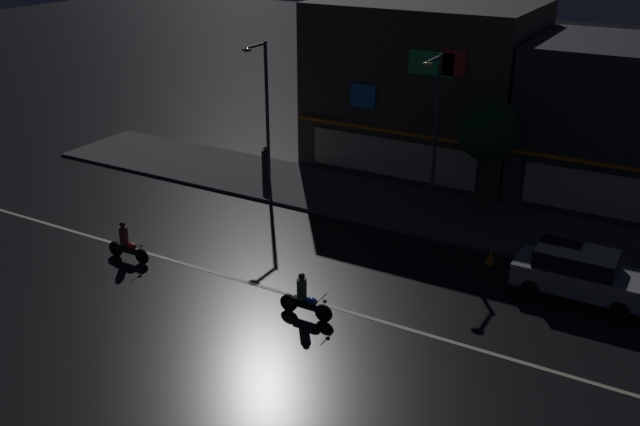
{
  "coord_description": "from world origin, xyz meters",
  "views": [
    {
      "loc": [
        12.82,
        -17.83,
        12.1
      ],
      "look_at": [
        0.31,
        4.1,
        1.25
      ],
      "focal_mm": 39.98,
      "sensor_mm": 36.0,
      "label": 1
    }
  ],
  "objects_px": {
    "motorcycle_lead": "(304,299)",
    "motorcycle_following": "(127,244)",
    "streetlamp_mid": "(435,121)",
    "pedestrian_on_sidewalk": "(266,165)",
    "traffic_cone": "(491,257)",
    "parked_car_near_kerb": "(579,273)",
    "streetlamp_west": "(264,102)"
  },
  "relations": [
    {
      "from": "streetlamp_mid",
      "to": "traffic_cone",
      "type": "relative_size",
      "value": 12.05
    },
    {
      "from": "pedestrian_on_sidewalk",
      "to": "motorcycle_lead",
      "type": "height_order",
      "value": "pedestrian_on_sidewalk"
    },
    {
      "from": "parked_car_near_kerb",
      "to": "traffic_cone",
      "type": "relative_size",
      "value": 7.82
    },
    {
      "from": "motorcycle_following",
      "to": "traffic_cone",
      "type": "distance_m",
      "value": 13.46
    },
    {
      "from": "motorcycle_following",
      "to": "motorcycle_lead",
      "type": "bearing_deg",
      "value": -176.32
    },
    {
      "from": "streetlamp_mid",
      "to": "motorcycle_following",
      "type": "xyz_separation_m",
      "value": [
        -8.08,
        -9.77,
        -3.45
      ]
    },
    {
      "from": "streetlamp_mid",
      "to": "motorcycle_following",
      "type": "bearing_deg",
      "value": -129.59
    },
    {
      "from": "pedestrian_on_sidewalk",
      "to": "motorcycle_following",
      "type": "distance_m",
      "value": 9.13
    },
    {
      "from": "pedestrian_on_sidewalk",
      "to": "traffic_cone",
      "type": "distance_m",
      "value": 12.08
    },
    {
      "from": "motorcycle_following",
      "to": "parked_car_near_kerb",
      "type": "bearing_deg",
      "value": -155.15
    },
    {
      "from": "streetlamp_west",
      "to": "streetlamp_mid",
      "type": "relative_size",
      "value": 1.0
    },
    {
      "from": "motorcycle_lead",
      "to": "parked_car_near_kerb",
      "type": "bearing_deg",
      "value": -146.52
    },
    {
      "from": "streetlamp_west",
      "to": "streetlamp_mid",
      "type": "distance_m",
      "value": 7.85
    },
    {
      "from": "streetlamp_mid",
      "to": "traffic_cone",
      "type": "bearing_deg",
      "value": -41.98
    },
    {
      "from": "parked_car_near_kerb",
      "to": "motorcycle_lead",
      "type": "xyz_separation_m",
      "value": [
        -7.32,
        -5.66,
        -0.24
      ]
    },
    {
      "from": "streetlamp_mid",
      "to": "motorcycle_following",
      "type": "height_order",
      "value": "streetlamp_mid"
    },
    {
      "from": "streetlamp_mid",
      "to": "parked_car_near_kerb",
      "type": "xyz_separation_m",
      "value": [
        7.01,
        -4.27,
        -3.21
      ]
    },
    {
      "from": "pedestrian_on_sidewalk",
      "to": "motorcycle_following",
      "type": "xyz_separation_m",
      "value": [
        -0.12,
        -9.13,
        -0.31
      ]
    },
    {
      "from": "streetlamp_west",
      "to": "pedestrian_on_sidewalk",
      "type": "xyz_separation_m",
      "value": [
        -0.17,
        0.24,
        -3.13
      ]
    },
    {
      "from": "motorcycle_lead",
      "to": "motorcycle_following",
      "type": "bearing_deg",
      "value": -5.34
    },
    {
      "from": "streetlamp_mid",
      "to": "motorcycle_lead",
      "type": "height_order",
      "value": "streetlamp_mid"
    },
    {
      "from": "motorcycle_lead",
      "to": "motorcycle_following",
      "type": "height_order",
      "value": "same"
    },
    {
      "from": "pedestrian_on_sidewalk",
      "to": "traffic_cone",
      "type": "bearing_deg",
      "value": -66.6
    },
    {
      "from": "streetlamp_west",
      "to": "streetlamp_mid",
      "type": "height_order",
      "value": "streetlamp_mid"
    },
    {
      "from": "motorcycle_lead",
      "to": "traffic_cone",
      "type": "relative_size",
      "value": 3.45
    },
    {
      "from": "pedestrian_on_sidewalk",
      "to": "motorcycle_following",
      "type": "bearing_deg",
      "value": -144.1
    },
    {
      "from": "streetlamp_west",
      "to": "motorcycle_following",
      "type": "bearing_deg",
      "value": -91.81
    },
    {
      "from": "traffic_cone",
      "to": "motorcycle_following",
      "type": "bearing_deg",
      "value": -151.77
    },
    {
      "from": "pedestrian_on_sidewalk",
      "to": "motorcycle_lead",
      "type": "relative_size",
      "value": 0.92
    },
    {
      "from": "streetlamp_mid",
      "to": "traffic_cone",
      "type": "height_order",
      "value": "streetlamp_mid"
    },
    {
      "from": "pedestrian_on_sidewalk",
      "to": "parked_car_near_kerb",
      "type": "relative_size",
      "value": 0.41
    },
    {
      "from": "streetlamp_mid",
      "to": "pedestrian_on_sidewalk",
      "type": "height_order",
      "value": "streetlamp_mid"
    }
  ]
}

